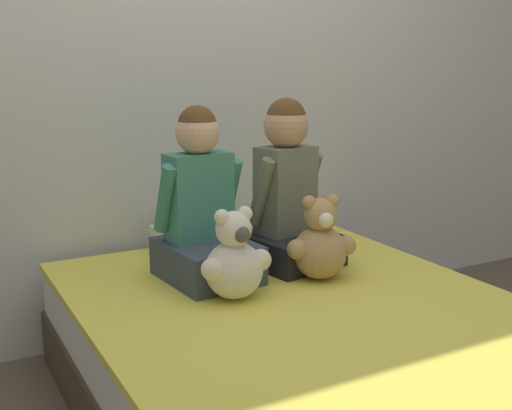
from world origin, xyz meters
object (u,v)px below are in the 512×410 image
at_px(child_on_left, 202,212).
at_px(child_on_right, 288,193).
at_px(bed, 311,368).
at_px(teddy_bear_held_by_right_child, 320,244).
at_px(teddy_bear_held_by_left_child, 234,261).
at_px(pillow_at_headboard, 213,237).

relative_size(child_on_left, child_on_right, 0.97).
distance_m(bed, teddy_bear_held_by_right_child, 0.48).
height_order(bed, teddy_bear_held_by_right_child, teddy_bear_held_by_right_child).
xyz_separation_m(child_on_right, teddy_bear_held_by_left_child, (-0.38, -0.26, -0.16)).
xyz_separation_m(bed, teddy_bear_held_by_right_child, (0.20, 0.25, 0.36)).
distance_m(child_on_left, child_on_right, 0.38).
relative_size(child_on_left, teddy_bear_held_by_right_child, 2.01).
distance_m(bed, teddy_bear_held_by_left_child, 0.45).
height_order(child_on_left, teddy_bear_held_by_right_child, child_on_left).
bearing_deg(pillow_at_headboard, teddy_bear_held_by_left_child, -107.56).
height_order(bed, pillow_at_headboard, pillow_at_headboard).
relative_size(teddy_bear_held_by_left_child, pillow_at_headboard, 0.67).
bearing_deg(child_on_right, bed, -122.34).
distance_m(teddy_bear_held_by_right_child, pillow_at_headboard, 0.59).
relative_size(teddy_bear_held_by_left_child, teddy_bear_held_by_right_child, 1.00).
xyz_separation_m(teddy_bear_held_by_left_child, pillow_at_headboard, (0.18, 0.58, -0.08)).
relative_size(bed, teddy_bear_held_by_right_child, 5.87).
xyz_separation_m(bed, teddy_bear_held_by_left_child, (-0.18, 0.22, 0.36)).
height_order(teddy_bear_held_by_left_child, pillow_at_headboard, teddy_bear_held_by_left_child).
height_order(child_on_left, teddy_bear_held_by_left_child, child_on_left).
bearing_deg(teddy_bear_held_by_right_child, teddy_bear_held_by_left_child, -161.80).
height_order(bed, child_on_left, child_on_left).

